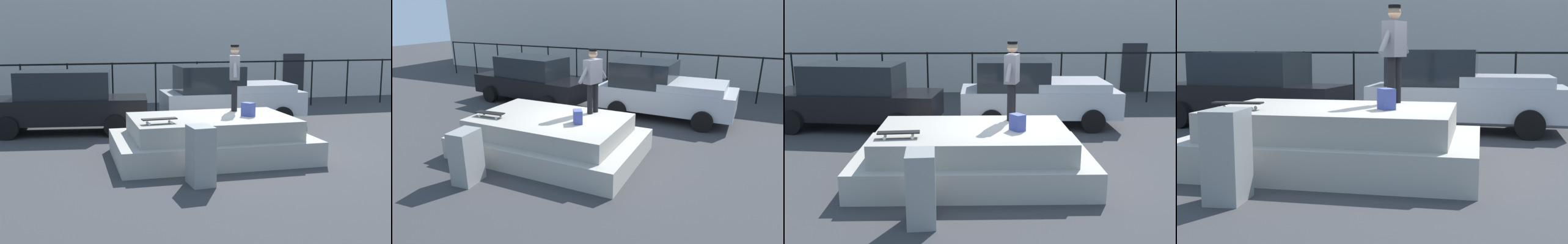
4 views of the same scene
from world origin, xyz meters
TOP-DOWN VIEW (x-y plane):
  - ground_plane at (0.00, 0.00)m, footprint 60.00×60.00m
  - concrete_ledge at (-0.83, -0.48)m, footprint 4.53×2.87m
  - skateboarder at (-0.01, 0.30)m, footprint 0.39×1.03m
  - skateboard at (-2.18, -1.13)m, footprint 0.78×0.28m
  - backpack at (0.03, -0.62)m, footprint 0.32×0.34m
  - car_black_sedan_near at (-4.14, 3.57)m, footprint 4.95×2.41m
  - car_silver_pickup_mid at (0.97, 3.87)m, footprint 4.50×2.21m
  - utility_box at (-1.64, -2.55)m, footprint 0.48×0.63m
  - fence_row at (0.00, 7.17)m, footprint 24.06×0.06m
  - warehouse_building at (0.00, 12.80)m, footprint 29.83×6.99m

SIDE VIEW (x-z plane):
  - ground_plane at x=0.00m, z-range 0.00..0.00m
  - concrete_ledge at x=-0.83m, z-range -0.05..0.94m
  - utility_box at x=-1.64m, z-range 0.00..1.17m
  - car_black_sedan_near at x=-4.14m, z-range 0.00..1.83m
  - car_silver_pickup_mid at x=0.97m, z-range -0.01..1.89m
  - skateboard at x=-2.18m, z-range 1.03..1.15m
  - backpack at x=0.03m, z-range 0.98..1.31m
  - fence_row at x=0.00m, z-range 0.31..2.15m
  - skateboarder at x=-0.01m, z-range 1.12..2.77m
  - warehouse_building at x=0.00m, z-range 0.01..5.59m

